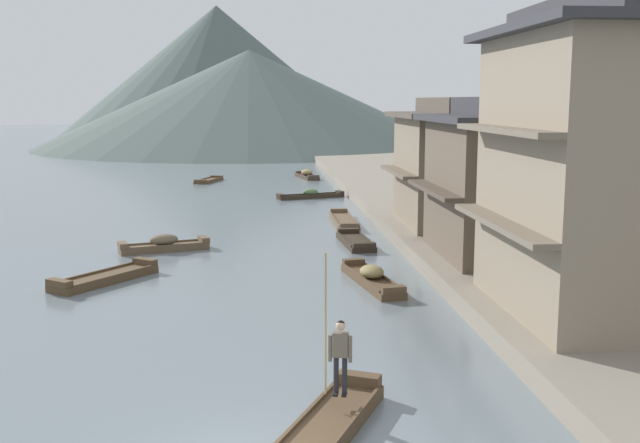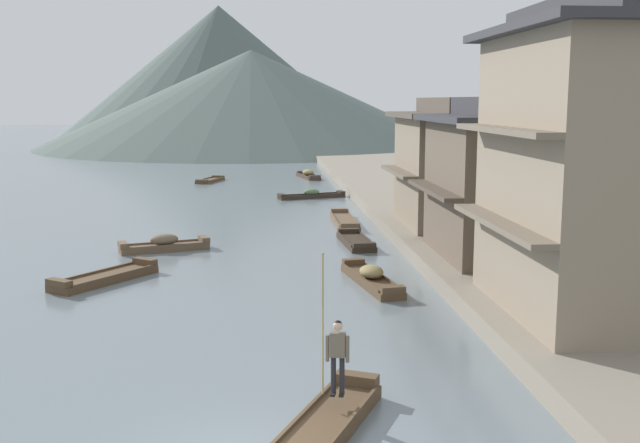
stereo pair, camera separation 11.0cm
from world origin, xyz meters
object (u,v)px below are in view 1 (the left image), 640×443
(boat_midriver_upstream, at_px, (307,175))
(boat_moored_third, at_px, (372,278))
(house_waterfront_tall, at_px, (465,163))
(boat_crossing_west, at_px, (356,241))
(boat_moored_nearest, at_px, (105,278))
(boatman_person, at_px, (339,348))
(boat_moored_second, at_px, (344,221))
(boat_moored_far, at_px, (209,180))
(boat_upstream_distant, at_px, (164,245))
(house_waterfront_second, at_px, (516,179))
(house_waterfront_nearest, at_px, (595,162))
(boat_foreground_poled, at_px, (326,427))
(boat_midriver_drifting, at_px, (311,195))

(boat_midriver_upstream, bearing_deg, boat_moored_third, -90.22)
(boat_moored_third, xyz_separation_m, house_waterfront_tall, (5.95, 9.31, 3.37))
(boat_crossing_west, bearing_deg, boat_moored_nearest, -147.46)
(boatman_person, xyz_separation_m, house_waterfront_tall, (8.40, 20.89, 2.06))
(boat_moored_second, bearing_deg, boat_moored_far, 111.25)
(boat_crossing_west, bearing_deg, house_waterfront_tall, 16.58)
(boat_moored_second, height_order, boat_midriver_upstream, boat_midriver_upstream)
(boat_midriver_upstream, bearing_deg, house_waterfront_tall, -78.62)
(boat_moored_far, bearing_deg, boat_crossing_west, -73.23)
(boat_moored_far, xyz_separation_m, boat_upstream_distant, (-0.18, -28.94, 0.16))
(boat_moored_third, bearing_deg, house_waterfront_second, 17.99)
(boatman_person, distance_m, boat_moored_far, 47.78)
(boat_moored_second, bearing_deg, house_waterfront_nearest, -76.37)
(boat_moored_far, bearing_deg, boat_midriver_upstream, 15.65)
(boat_moored_nearest, bearing_deg, boat_upstream_distant, 75.54)
(boat_midriver_upstream, bearing_deg, boatman_person, -92.99)
(boat_crossing_west, height_order, house_waterfront_nearest, house_waterfront_nearest)
(boat_foreground_poled, height_order, boat_moored_far, boat_foreground_poled)
(boat_moored_far, distance_m, boat_upstream_distant, 28.95)
(boat_moored_third, distance_m, boat_crossing_west, 7.67)
(boat_midriver_drifting, bearing_deg, boat_midriver_upstream, 87.31)
(boat_moored_third, xyz_separation_m, boat_midriver_upstream, (0.15, 38.15, 0.03))
(boat_moored_nearest, distance_m, boat_midriver_upstream, 38.26)
(boat_moored_nearest, relative_size, house_waterfront_nearest, 0.49)
(boat_foreground_poled, height_order, boat_moored_nearest, boat_foreground_poled)
(boatman_person, xyz_separation_m, boat_crossing_west, (2.85, 19.24, -1.40))
(boat_midriver_drifting, height_order, house_waterfront_nearest, house_waterfront_nearest)
(boat_midriver_drifting, height_order, boat_midriver_upstream, boat_midriver_upstream)
(boat_midriver_upstream, bearing_deg, house_waterfront_nearest, -83.32)
(boat_crossing_west, height_order, house_waterfront_tall, house_waterfront_tall)
(boatman_person, xyz_separation_m, boat_midriver_upstream, (2.60, 49.73, -1.28))
(boat_moored_second, height_order, boat_crossing_west, boat_moored_second)
(boatman_person, relative_size, boat_midriver_drifting, 0.64)
(boat_foreground_poled, bearing_deg, boat_upstream_distant, 105.92)
(boat_foreground_poled, relative_size, boat_moored_third, 0.93)
(boatman_person, height_order, house_waterfront_second, house_waterfront_second)
(boat_moored_far, relative_size, boat_midriver_upstream, 0.89)
(boat_moored_second, relative_size, boat_moored_third, 1.12)
(boat_moored_nearest, xyz_separation_m, house_waterfront_second, (15.66, 0.74, 3.44))
(boat_moored_far, distance_m, house_waterfront_tall, 30.22)
(boat_moored_third, xyz_separation_m, boat_crossing_west, (0.40, 7.66, -0.09))
(boat_midriver_drifting, bearing_deg, boat_moored_third, -88.88)
(house_waterfront_second, distance_m, house_waterfront_tall, 7.39)
(boat_midriver_drifting, relative_size, house_waterfront_second, 0.66)
(boat_foreground_poled, bearing_deg, house_waterfront_second, 58.59)
(boatman_person, distance_m, boat_upstream_distant, 19.41)
(boat_moored_nearest, xyz_separation_m, house_waterfront_tall, (15.70, 8.13, 3.45))
(house_waterfront_nearest, relative_size, house_waterfront_tall, 1.24)
(boatman_person, relative_size, boat_crossing_west, 0.73)
(boatman_person, relative_size, house_waterfront_tall, 0.43)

